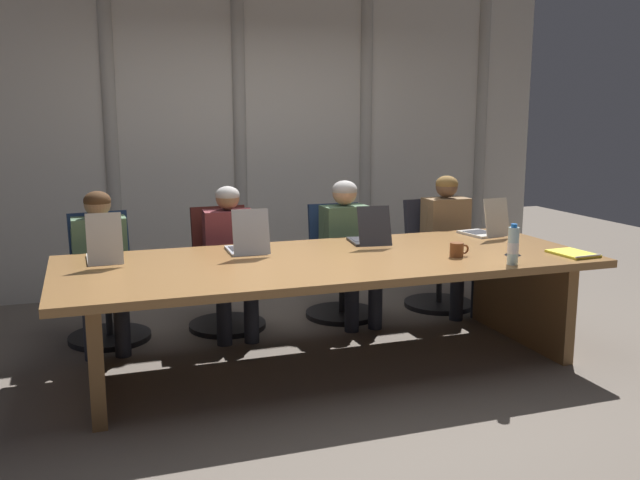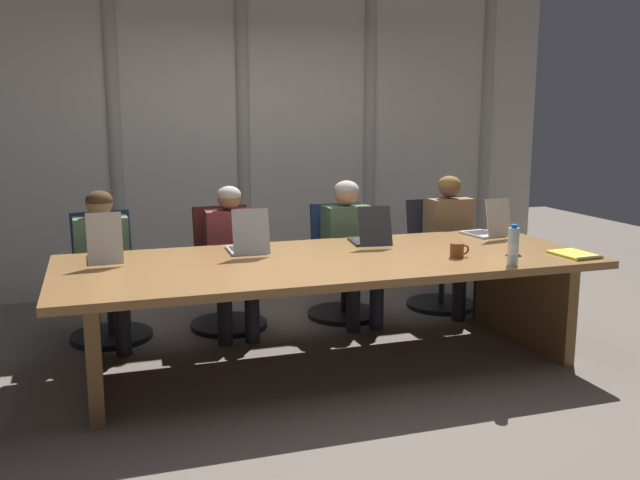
{
  "view_description": "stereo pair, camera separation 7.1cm",
  "coord_description": "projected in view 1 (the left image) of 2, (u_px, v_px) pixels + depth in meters",
  "views": [
    {
      "loc": [
        -1.51,
        -4.18,
        1.68
      ],
      "look_at": [
        -0.02,
        0.12,
        0.83
      ],
      "focal_mm": 38.83,
      "sensor_mm": 36.0,
      "label": 1
    },
    {
      "loc": [
        -1.44,
        -4.21,
        1.68
      ],
      "look_at": [
        -0.02,
        0.12,
        0.83
      ],
      "focal_mm": 38.83,
      "sensor_mm": 36.0,
      "label": 2
    }
  ],
  "objects": [
    {
      "name": "ground_plane",
      "position": [
        329.0,
        363.0,
        4.68
      ],
      "size": [
        12.35,
        12.35,
        0.0
      ],
      "primitive_type": "plane",
      "color": "#6B6056"
    },
    {
      "name": "conference_table",
      "position": [
        329.0,
        280.0,
        4.57
      ],
      "size": [
        3.49,
        1.34,
        0.73
      ],
      "color": "olive",
      "rests_on": "ground_plane"
    },
    {
      "name": "curtain_backdrop",
      "position": [
        247.0,
        135.0,
        6.53
      ],
      "size": [
        6.17,
        0.17,
        2.91
      ],
      "color": "beige",
      "rests_on": "ground_plane"
    },
    {
      "name": "laptop_left_end",
      "position": [
        104.0,
        252.0,
        4.41
      ],
      "size": [
        0.22,
        0.43,
        0.33
      ],
      "rotation": [
        0.0,
        0.0,
        1.59
      ],
      "color": "beige",
      "rests_on": "conference_table"
    },
    {
      "name": "laptop_left_mid",
      "position": [
        247.0,
        244.0,
        4.69
      ],
      "size": [
        0.26,
        0.4,
        0.32
      ],
      "rotation": [
        0.0,
        0.0,
        1.54
      ],
      "color": "#A8ADB7",
      "rests_on": "conference_table"
    },
    {
      "name": "laptop_center",
      "position": [
        369.0,
        236.0,
        5.01
      ],
      "size": [
        0.29,
        0.44,
        0.29
      ],
      "rotation": [
        0.0,
        0.0,
        1.44
      ],
      "color": "#2D2D33",
      "rests_on": "conference_table"
    },
    {
      "name": "laptop_right_mid",
      "position": [
        485.0,
        228.0,
        5.34
      ],
      "size": [
        0.27,
        0.4,
        0.31
      ],
      "rotation": [
        0.0,
        0.0,
        1.71
      ],
      "color": "beige",
      "rests_on": "conference_table"
    },
    {
      "name": "office_chair_left_end",
      "position": [
        106.0,
        293.0,
        5.13
      ],
      "size": [
        0.6,
        0.61,
        0.93
      ],
      "rotation": [
        0.0,
        0.0,
        -1.42
      ],
      "color": "navy",
      "rests_on": "ground_plane"
    },
    {
      "name": "office_chair_left_mid",
      "position": [
        225.0,
        283.0,
        5.42
      ],
      "size": [
        0.6,
        0.6,
        0.94
      ],
      "rotation": [
        0.0,
        0.0,
        -1.54
      ],
      "color": "#511E19",
      "rests_on": "ground_plane"
    },
    {
      "name": "office_chair_center",
      "position": [
        340.0,
        274.0,
        5.73
      ],
      "size": [
        0.6,
        0.6,
        0.92
      ],
      "rotation": [
        0.0,
        0.0,
        -1.61
      ],
      "color": "navy",
      "rests_on": "ground_plane"
    },
    {
      "name": "office_chair_right_mid",
      "position": [
        437.0,
        266.0,
        6.02
      ],
      "size": [
        0.6,
        0.6,
        0.92
      ],
      "rotation": [
        0.0,
        0.0,
        -1.47
      ],
      "color": "#2D2D38",
      "rests_on": "ground_plane"
    },
    {
      "name": "person_left_end",
      "position": [
        101.0,
        260.0,
        4.92
      ],
      "size": [
        0.39,
        0.55,
        1.12
      ],
      "rotation": [
        0.0,
        0.0,
        -1.55
      ],
      "color": "#4C6B4C",
      "rests_on": "ground_plane"
    },
    {
      "name": "person_left_mid",
      "position": [
        231.0,
        252.0,
        5.22
      ],
      "size": [
        0.4,
        0.56,
        1.12
      ],
      "rotation": [
        0.0,
        0.0,
        -1.63
      ],
      "color": "brown",
      "rests_on": "ground_plane"
    },
    {
      "name": "person_center",
      "position": [
        349.0,
        242.0,
        5.53
      ],
      "size": [
        0.39,
        0.56,
        1.13
      ],
      "rotation": [
        0.0,
        0.0,
        -1.53
      ],
      "color": "#4C6B4C",
      "rests_on": "ground_plane"
    },
    {
      "name": "person_right_mid",
      "position": [
        451.0,
        235.0,
        5.82
      ],
      "size": [
        0.39,
        0.55,
        1.14
      ],
      "rotation": [
        0.0,
        0.0,
        -1.55
      ],
      "color": "olive",
      "rests_on": "ground_plane"
    },
    {
      "name": "water_bottle_primary",
      "position": [
        513.0,
        246.0,
        4.33
      ],
      "size": [
        0.07,
        0.07,
        0.26
      ],
      "color": "silver",
      "rests_on": "conference_table"
    },
    {
      "name": "coffee_mug_near",
      "position": [
        457.0,
        250.0,
        4.57
      ],
      "size": [
        0.14,
        0.09,
        0.1
      ],
      "color": "brown",
      "rests_on": "conference_table"
    },
    {
      "name": "conference_mic_left_side",
      "position": [
        513.0,
        253.0,
        4.63
      ],
      "size": [
        0.11,
        0.11,
        0.03
      ],
      "primitive_type": "cone",
      "color": "black",
      "rests_on": "conference_table"
    },
    {
      "name": "spiral_notepad",
      "position": [
        573.0,
        254.0,
        4.64
      ],
      "size": [
        0.24,
        0.32,
        0.03
      ],
      "rotation": [
        0.0,
        0.0,
        0.07
      ],
      "color": "yellow",
      "rests_on": "conference_table"
    }
  ]
}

